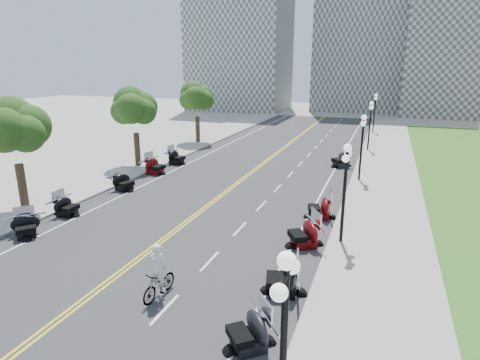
% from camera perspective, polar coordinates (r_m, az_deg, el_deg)
% --- Properties ---
extents(ground, '(160.00, 160.00, 0.00)m').
position_cam_1_polar(ground, '(20.18, -12.76, -9.75)').
color(ground, gray).
extents(road, '(16.00, 90.00, 0.01)m').
position_cam_1_polar(road, '(28.45, -1.92, -1.64)').
color(road, '#333335').
rests_on(road, ground).
extents(centerline_yellow_a, '(0.12, 90.00, 0.00)m').
position_cam_1_polar(centerline_yellow_a, '(28.49, -2.14, -1.60)').
color(centerline_yellow_a, yellow).
rests_on(centerline_yellow_a, road).
extents(centerline_yellow_b, '(0.12, 90.00, 0.00)m').
position_cam_1_polar(centerline_yellow_b, '(28.40, -1.69, -1.65)').
color(centerline_yellow_b, yellow).
rests_on(centerline_yellow_b, road).
extents(edge_line_north, '(0.12, 90.00, 0.00)m').
position_cam_1_polar(edge_line_north, '(26.82, 10.89, -3.03)').
color(edge_line_north, white).
rests_on(edge_line_north, road).
extents(edge_line_south, '(0.12, 90.00, 0.00)m').
position_cam_1_polar(edge_line_south, '(31.32, -12.84, -0.36)').
color(edge_line_south, white).
rests_on(edge_line_south, road).
extents(lane_dash_5, '(0.12, 2.00, 0.00)m').
position_cam_1_polar(lane_dash_5, '(15.72, -10.63, -17.60)').
color(lane_dash_5, white).
rests_on(lane_dash_5, road).
extents(lane_dash_6, '(0.12, 2.00, 0.00)m').
position_cam_1_polar(lane_dash_6, '(18.76, -4.33, -11.41)').
color(lane_dash_6, white).
rests_on(lane_dash_6, road).
extents(lane_dash_7, '(0.12, 2.00, 0.00)m').
position_cam_1_polar(lane_dash_7, '(22.11, -0.03, -6.94)').
color(lane_dash_7, white).
rests_on(lane_dash_7, road).
extents(lane_dash_8, '(0.12, 2.00, 0.00)m').
position_cam_1_polar(lane_dash_8, '(25.64, 3.06, -3.65)').
color(lane_dash_8, white).
rests_on(lane_dash_8, road).
extents(lane_dash_9, '(0.12, 2.00, 0.00)m').
position_cam_1_polar(lane_dash_9, '(29.30, 5.37, -1.16)').
color(lane_dash_9, white).
rests_on(lane_dash_9, road).
extents(lane_dash_10, '(0.12, 2.00, 0.00)m').
position_cam_1_polar(lane_dash_10, '(33.03, 7.16, 0.78)').
color(lane_dash_10, white).
rests_on(lane_dash_10, road).
extents(lane_dash_11, '(0.12, 2.00, 0.00)m').
position_cam_1_polar(lane_dash_11, '(36.82, 8.59, 2.32)').
color(lane_dash_11, white).
rests_on(lane_dash_11, road).
extents(lane_dash_12, '(0.12, 2.00, 0.00)m').
position_cam_1_polar(lane_dash_12, '(40.65, 9.75, 3.57)').
color(lane_dash_12, white).
rests_on(lane_dash_12, road).
extents(lane_dash_13, '(0.12, 2.00, 0.00)m').
position_cam_1_polar(lane_dash_13, '(44.51, 10.71, 4.60)').
color(lane_dash_13, white).
rests_on(lane_dash_13, road).
extents(lane_dash_14, '(0.12, 2.00, 0.00)m').
position_cam_1_polar(lane_dash_14, '(48.40, 11.52, 5.47)').
color(lane_dash_14, white).
rests_on(lane_dash_14, road).
extents(lane_dash_15, '(0.12, 2.00, 0.00)m').
position_cam_1_polar(lane_dash_15, '(52.30, 12.22, 6.20)').
color(lane_dash_15, white).
rests_on(lane_dash_15, road).
extents(lane_dash_16, '(0.12, 2.00, 0.00)m').
position_cam_1_polar(lane_dash_16, '(56.21, 12.81, 6.84)').
color(lane_dash_16, white).
rests_on(lane_dash_16, road).
extents(lane_dash_17, '(0.12, 2.00, 0.00)m').
position_cam_1_polar(lane_dash_17, '(60.14, 13.33, 7.39)').
color(lane_dash_17, white).
rests_on(lane_dash_17, road).
extents(lane_dash_18, '(0.12, 2.00, 0.00)m').
position_cam_1_polar(lane_dash_18, '(64.07, 13.79, 7.87)').
color(lane_dash_18, white).
rests_on(lane_dash_18, road).
extents(lane_dash_19, '(0.12, 2.00, 0.00)m').
position_cam_1_polar(lane_dash_19, '(68.02, 14.20, 8.30)').
color(lane_dash_19, white).
rests_on(lane_dash_19, road).
extents(sidewalk_north, '(5.00, 90.00, 0.15)m').
position_cam_1_polar(sidewalk_north, '(26.53, 19.67, -3.77)').
color(sidewalk_north, '#9E9991').
rests_on(sidewalk_north, ground).
extents(sidewalk_south, '(5.00, 90.00, 0.15)m').
position_cam_1_polar(sidewalk_south, '(33.66, -18.73, 0.44)').
color(sidewalk_south, '#9E9991').
rests_on(sidewalk_south, ground).
extents(distant_block_a, '(18.00, 14.00, 26.00)m').
position_cam_1_polar(distant_block_a, '(82.21, 0.03, 19.11)').
color(distant_block_a, gray).
rests_on(distant_block_a, ground).
extents(distant_block_b, '(16.00, 12.00, 30.00)m').
position_cam_1_polar(distant_block_b, '(83.57, 16.83, 19.79)').
color(distant_block_b, gray).
rests_on(distant_block_b, ground).
extents(distant_block_c, '(20.00, 14.00, 22.00)m').
position_cam_1_polar(distant_block_c, '(81.00, 29.71, 15.73)').
color(distant_block_c, gray).
rests_on(distant_block_c, ground).
extents(street_lamp_1, '(0.50, 1.20, 4.90)m').
position_cam_1_polar(street_lamp_1, '(9.47, 6.16, -23.79)').
color(street_lamp_1, black).
rests_on(street_lamp_1, sidewalk_north).
extents(street_lamp_2, '(0.50, 1.20, 4.90)m').
position_cam_1_polar(street_lamp_2, '(20.10, 14.59, -2.00)').
color(street_lamp_2, black).
rests_on(street_lamp_2, sidewalk_north).
extents(street_lamp_3, '(0.50, 1.20, 4.90)m').
position_cam_1_polar(street_lamp_3, '(31.73, 16.89, 4.38)').
color(street_lamp_3, black).
rests_on(street_lamp_3, sidewalk_north).
extents(street_lamp_4, '(0.50, 1.20, 4.90)m').
position_cam_1_polar(street_lamp_4, '(43.55, 17.96, 7.31)').
color(street_lamp_4, black).
rests_on(street_lamp_4, sidewalk_north).
extents(street_lamp_5, '(0.50, 1.20, 4.90)m').
position_cam_1_polar(street_lamp_5, '(55.46, 18.58, 8.99)').
color(street_lamp_5, black).
rests_on(street_lamp_5, sidewalk_north).
extents(tree_2, '(4.80, 4.80, 9.20)m').
position_cam_1_polar(tree_2, '(26.76, -29.44, 5.62)').
color(tree_2, '#235619').
rests_on(tree_2, sidewalk_south).
extents(tree_3, '(4.80, 4.80, 9.20)m').
position_cam_1_polar(tree_3, '(35.65, -14.76, 9.27)').
color(tree_3, '#235619').
rests_on(tree_3, sidewalk_south).
extents(tree_4, '(4.80, 4.80, 9.20)m').
position_cam_1_polar(tree_4, '(45.97, -6.15, 11.12)').
color(tree_4, '#235619').
rests_on(tree_4, sidewalk_south).
extents(motorcycle_n_4, '(2.68, 2.68, 1.33)m').
position_cam_1_polar(motorcycle_n_4, '(13.40, 1.23, -20.53)').
color(motorcycle_n_4, black).
rests_on(motorcycle_n_4, road).
extents(motorcycle_n_5, '(2.42, 2.42, 1.39)m').
position_cam_1_polar(motorcycle_n_5, '(16.12, 6.07, -13.61)').
color(motorcycle_n_5, black).
rests_on(motorcycle_n_5, road).
extents(motorcycle_n_6, '(2.90, 2.90, 1.47)m').
position_cam_1_polar(motorcycle_n_6, '(20.08, 9.08, -7.36)').
color(motorcycle_n_6, '#590A0C').
rests_on(motorcycle_n_6, road).
extents(motorcycle_n_7, '(2.50, 2.50, 1.42)m').
position_cam_1_polar(motorcycle_n_7, '(23.82, 11.27, -3.73)').
color(motorcycle_n_7, '#590A0C').
rests_on(motorcycle_n_7, road).
extents(motorcycle_n_10, '(2.97, 2.97, 1.47)m').
position_cam_1_polar(motorcycle_n_10, '(36.20, 14.20, 2.94)').
color(motorcycle_n_10, black).
rests_on(motorcycle_n_10, road).
extents(motorcycle_s_5, '(2.51, 2.51, 1.25)m').
position_cam_1_polar(motorcycle_s_5, '(23.71, -28.21, -5.74)').
color(motorcycle_s_5, black).
rests_on(motorcycle_s_5, road).
extents(motorcycle_s_6, '(1.85, 1.85, 1.25)m').
position_cam_1_polar(motorcycle_s_6, '(25.90, -23.45, -3.37)').
color(motorcycle_s_6, black).
rests_on(motorcycle_s_6, road).
extents(motorcycle_s_7, '(2.35, 2.35, 1.32)m').
position_cam_1_polar(motorcycle_s_7, '(29.72, -16.20, -0.19)').
color(motorcycle_s_7, black).
rests_on(motorcycle_s_7, road).
extents(motorcycle_s_8, '(2.25, 2.25, 1.47)m').
position_cam_1_polar(motorcycle_s_8, '(33.54, -11.99, 2.06)').
color(motorcycle_s_8, '#590A0C').
rests_on(motorcycle_s_8, road).
extents(motorcycle_s_9, '(2.11, 2.11, 1.40)m').
position_cam_1_polar(motorcycle_s_9, '(36.58, -9.03, 3.32)').
color(motorcycle_s_9, black).
rests_on(motorcycle_s_9, road).
extents(bicycle, '(0.76, 1.96, 1.15)m').
position_cam_1_polar(bicycle, '(16.17, -11.45, -14.27)').
color(bicycle, '#A51414').
rests_on(bicycle, road).
extents(cyclist_rider, '(0.69, 0.45, 1.89)m').
position_cam_1_polar(cyclist_rider, '(15.46, -11.76, -9.39)').
color(cyclist_rider, silver).
rests_on(cyclist_rider, bicycle).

